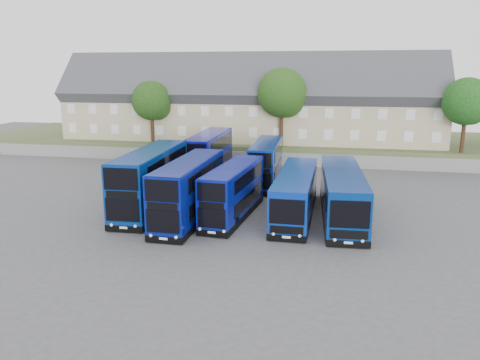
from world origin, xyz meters
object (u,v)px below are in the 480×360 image
(dd_front_left, at_px, (151,181))
(coach_east_a, at_px, (296,194))
(dd_front_mid, at_px, (189,191))
(tree_west, at_px, (153,102))
(tree_east, at_px, (468,103))
(tree_mid, at_px, (283,95))

(dd_front_left, bearing_deg, coach_east_a, 0.46)
(dd_front_mid, xyz_separation_m, tree_west, (-11.70, 22.70, 4.90))
(dd_front_mid, xyz_separation_m, tree_east, (24.30, 22.70, 5.24))
(dd_front_left, height_order, tree_east, tree_east)
(dd_front_mid, relative_size, tree_west, 1.45)
(tree_west, bearing_deg, coach_east_a, -46.26)
(tree_west, xyz_separation_m, tree_east, (36.00, 0.00, 0.34))
(tree_mid, bearing_deg, tree_east, -1.43)
(dd_front_left, relative_size, coach_east_a, 0.97)
(dd_front_left, height_order, tree_mid, tree_mid)
(dd_front_mid, xyz_separation_m, coach_east_a, (7.65, 2.48, -0.50))
(coach_east_a, xyz_separation_m, tree_east, (16.65, 20.22, 5.74))
(dd_front_mid, xyz_separation_m, tree_mid, (4.30, 23.20, 5.91))
(dd_front_left, distance_m, tree_west, 22.78)
(tree_west, bearing_deg, tree_east, 0.00)
(dd_front_left, distance_m, dd_front_mid, 4.19)
(coach_east_a, bearing_deg, dd_front_left, -176.51)
(tree_mid, bearing_deg, tree_west, -178.21)
(tree_mid, distance_m, tree_east, 20.02)
(tree_east, bearing_deg, dd_front_left, -143.41)
(dd_front_left, relative_size, tree_mid, 1.30)
(dd_front_left, xyz_separation_m, coach_east_a, (11.39, 0.60, -0.67))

